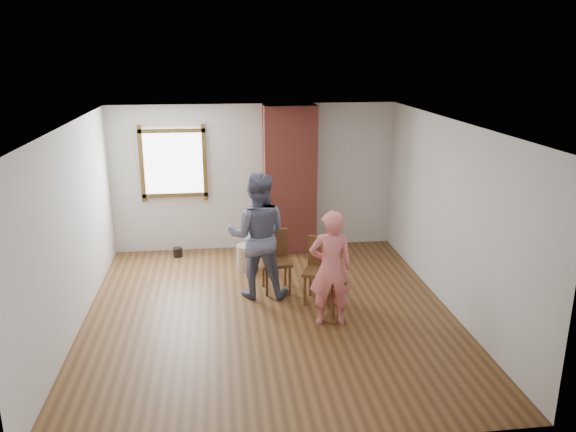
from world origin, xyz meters
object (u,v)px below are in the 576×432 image
object	(u,v)px
stoneware_crock	(246,257)
dining_chair_left	(275,257)
side_table	(333,292)
dining_chair_right	(321,266)
person_pink	(331,268)
man	(257,235)

from	to	relation	value
stoneware_crock	dining_chair_left	size ratio (longest dim) A/B	0.46
dining_chair_left	side_table	distance (m)	1.31
dining_chair_right	person_pink	distance (m)	0.77
side_table	person_pink	xyz separation A→B (m)	(-0.06, -0.08, 0.38)
dining_chair_left	man	size ratio (longest dim) A/B	0.49
dining_chair_right	side_table	size ratio (longest dim) A/B	1.55
stoneware_crock	side_table	xyz separation A→B (m)	(1.05, -1.97, 0.19)
stoneware_crock	dining_chair_left	world-z (taller)	dining_chair_left
person_pink	side_table	bearing A→B (deg)	-124.22
stoneware_crock	dining_chair_right	world-z (taller)	dining_chair_right
dining_chair_left	dining_chair_right	world-z (taller)	dining_chair_right
man	dining_chair_right	bearing A→B (deg)	169.99
side_table	person_pink	bearing A→B (deg)	-126.94
dining_chair_left	side_table	xyz separation A→B (m)	(0.65, -1.13, -0.11)
stoneware_crock	person_pink	bearing A→B (deg)	-64.25
side_table	stoneware_crock	bearing A→B (deg)	117.97
side_table	person_pink	size ratio (longest dim) A/B	0.38
side_table	man	size ratio (longest dim) A/B	0.32
stoneware_crock	person_pink	distance (m)	2.34
stoneware_crock	man	world-z (taller)	man
dining_chair_right	side_table	bearing A→B (deg)	-63.36
stoneware_crock	side_table	distance (m)	2.24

